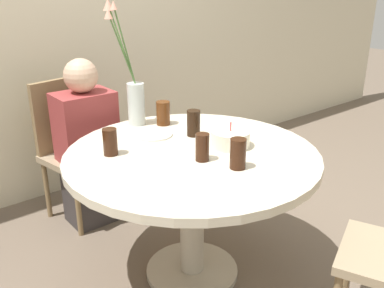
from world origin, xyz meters
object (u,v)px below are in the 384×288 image
(flower_vase, at_px, (132,89))
(drink_glass_2, at_px, (110,142))
(drink_glass_3, at_px, (202,147))
(chair_far_back, at_px, (72,142))
(drink_glass_0, at_px, (238,154))
(birthday_cake, at_px, (230,139))
(person_boy, at_px, (88,149))
(side_plate, at_px, (154,135))
(drink_glass_4, at_px, (163,113))
(drink_glass_1, at_px, (194,123))

(flower_vase, relative_size, drink_glass_2, 5.30)
(drink_glass_2, bearing_deg, drink_glass_3, -47.90)
(chair_far_back, height_order, drink_glass_0, chair_far_back)
(flower_vase, relative_size, drink_glass_3, 5.29)
(birthday_cake, distance_m, person_boy, 0.99)
(chair_far_back, bearing_deg, drink_glass_3, -92.40)
(birthday_cake, relative_size, drink_glass_3, 1.49)
(flower_vase, distance_m, drink_glass_0, 0.81)
(chair_far_back, height_order, person_boy, person_boy)
(chair_far_back, xyz_separation_m, person_boy, (0.03, -0.16, -0.01))
(side_plate, height_order, drink_glass_0, drink_glass_0)
(flower_vase, bearing_deg, birthday_cake, -72.46)
(drink_glass_0, relative_size, drink_glass_3, 1.07)
(drink_glass_2, relative_size, drink_glass_3, 1.00)
(chair_far_back, bearing_deg, birthday_cake, -80.90)
(flower_vase, distance_m, drink_glass_2, 0.47)
(birthday_cake, height_order, drink_glass_4, drink_glass_4)
(chair_far_back, distance_m, flower_vase, 0.64)
(chair_far_back, bearing_deg, side_plate, -86.77)
(drink_glass_1, distance_m, drink_glass_4, 0.25)
(flower_vase, bearing_deg, drink_glass_4, -41.68)
(person_boy, bearing_deg, side_plate, -75.33)
(drink_glass_3, xyz_separation_m, person_boy, (-0.13, 0.94, -0.28))
(chair_far_back, height_order, drink_glass_2, chair_far_back)
(drink_glass_1, bearing_deg, side_plate, 140.91)
(drink_glass_1, height_order, drink_glass_4, drink_glass_1)
(drink_glass_4, xyz_separation_m, person_boy, (-0.28, 0.41, -0.28))
(person_boy, bearing_deg, drink_glass_1, -65.50)
(chair_far_back, relative_size, flower_vase, 1.32)
(side_plate, distance_m, drink_glass_4, 0.20)
(side_plate, height_order, drink_glass_4, drink_glass_4)
(drink_glass_3, relative_size, person_boy, 0.12)
(birthday_cake, relative_size, drink_glass_2, 1.50)
(drink_glass_4, bearing_deg, chair_far_back, 118.75)
(drink_glass_1, height_order, drink_glass_2, drink_glass_1)
(side_plate, bearing_deg, flower_vase, 85.19)
(drink_glass_0, distance_m, drink_glass_3, 0.18)
(flower_vase, relative_size, person_boy, 0.64)
(drink_glass_3, bearing_deg, drink_glass_4, 73.39)
(side_plate, xyz_separation_m, drink_glass_1, (0.16, -0.13, 0.06))
(flower_vase, relative_size, drink_glass_0, 4.97)
(flower_vase, distance_m, drink_glass_1, 0.41)
(drink_glass_2, distance_m, person_boy, 0.70)
(side_plate, height_order, person_boy, person_boy)
(drink_glass_1, height_order, person_boy, person_boy)
(drink_glass_0, xyz_separation_m, person_boy, (-0.19, 1.10, -0.28))
(drink_glass_1, bearing_deg, flower_vase, 111.74)
(birthday_cake, distance_m, drink_glass_3, 0.22)
(drink_glass_2, relative_size, drink_glass_4, 0.95)
(drink_glass_1, relative_size, drink_glass_3, 1.08)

